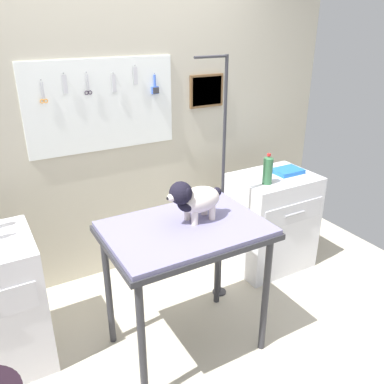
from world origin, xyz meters
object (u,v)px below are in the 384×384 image
Objects in this scene: soda_bottle at (268,170)px; grooming_table at (186,240)px; dog at (194,199)px; cabinet_right at (271,221)px; grooming_arm at (221,195)px.

grooming_table is at bearing -156.79° from soda_bottle.
dog is 1.54× the size of soda_bottle.
dog is (0.08, 0.03, 0.24)m from grooming_table.
cabinet_right is 0.57m from soda_bottle.
grooming_table is at bearing -144.15° from grooming_arm.
grooming_table is 1.30m from cabinet_right.
dog is at bearing 21.61° from grooming_table.
grooming_table is 1.06m from soda_bottle.
dog is (-0.42, -0.33, 0.20)m from grooming_arm.
dog reaches higher than grooming_table.
grooming_table is 3.89× the size of soda_bottle.
soda_bottle is (0.97, 0.41, 0.14)m from grooming_table.
cabinet_right is (0.64, 0.15, -0.44)m from grooming_arm.
grooming_table is at bearing -155.67° from cabinet_right.
dog reaches higher than cabinet_right.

